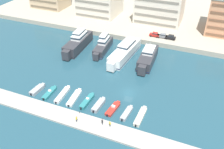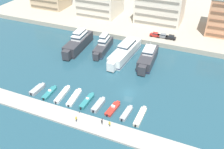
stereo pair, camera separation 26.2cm
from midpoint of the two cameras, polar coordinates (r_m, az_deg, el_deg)
The scene contains 25 objects.
ground_plane at distance 75.44m, azimuth 3.89°, elevation -4.19°, with size 400.00×400.00×0.00m, color #234C5B.
quay_promenade at distance 133.62m, azimuth 14.04°, elevation 12.93°, with size 180.00×70.00×2.00m, color #ADA38E.
pier_dock at distance 63.80m, azimuth -1.24°, elevation -12.42°, with size 120.00×5.39×0.53m, color #A8A399.
yacht_charcoal_far_left at distance 99.23m, azimuth -7.64°, elevation 7.30°, with size 5.96×20.98×8.68m.
yacht_charcoal_left at distance 96.84m, azimuth -1.93°, elevation 6.66°, with size 5.23×16.86×8.12m.
yacht_white_mid_left at distance 92.42m, azimuth 3.04°, elevation 5.22°, with size 6.29×23.22×7.20m.
yacht_charcoal_center_left at distance 89.56m, azimuth 8.28°, elevation 3.84°, with size 5.59×18.49×6.99m.
motorboat_grey_far_left at distance 79.02m, azimuth -16.59°, elevation -3.25°, with size 2.18×6.18×1.47m.
motorboat_teal_left at distance 76.88m, azimuth -14.01°, elevation -4.07°, with size 1.91×6.93×1.27m.
motorboat_white_mid_left at distance 75.35m, azimuth -11.17°, elevation -4.49°, with size 2.11×8.51×0.90m.
motorboat_white_center_left at distance 73.70m, azimuth -8.52°, elevation -5.20°, with size 2.55×8.35×1.27m.
motorboat_teal_center at distance 71.78m, azimuth -5.63°, elevation -6.05°, with size 1.64×7.48×1.41m.
motorboat_grey_center_right at distance 70.23m, azimuth -3.00°, elevation -6.94°, with size 1.92×6.65×1.44m.
motorboat_red_mid_right at distance 69.19m, azimuth 0.29°, elevation -7.80°, with size 2.42×6.85×1.30m.
motorboat_grey_right at distance 67.83m, azimuth 3.45°, elevation -8.82°, with size 1.90×6.47×1.25m.
motorboat_cream_far_right at distance 67.24m, azimuth 6.59°, elevation -9.48°, with size 1.67×8.12×1.35m.
car_red_far_left at distance 105.58m, azimuth 9.88°, elevation 9.00°, with size 4.14×2.00×1.80m.
car_grey_left at distance 105.10m, azimuth 11.63°, elevation 8.68°, with size 4.17×2.05×1.80m.
car_black_mid_left at distance 104.57m, azimuth 13.42°, elevation 8.32°, with size 4.10×1.92×1.80m.
apartment_block_mid_left at distance 118.79m, azimuth 11.08°, elevation 15.68°, with size 20.91×14.83×19.23m.
pedestrian_near_edge at distance 65.26m, azimuth -8.08°, elevation -9.93°, with size 0.28×0.68×1.75m.
pedestrian_mid_deck at distance 63.40m, azimuth -0.44°, elevation -11.13°, with size 0.61×0.41×1.72m.
pedestrian_far_side at distance 63.97m, azimuth -2.20°, elevation -10.68°, with size 0.56×0.44×1.68m.
bollard_west at distance 68.07m, azimuth -7.41°, elevation -8.47°, with size 0.20×0.20×0.61m.
bollard_west_mid at distance 65.59m, azimuth -2.09°, elevation -10.11°, with size 0.20×0.20×0.61m.
Camera 2 is at (18.66, -56.60, 46.25)m, focal length 40.00 mm.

